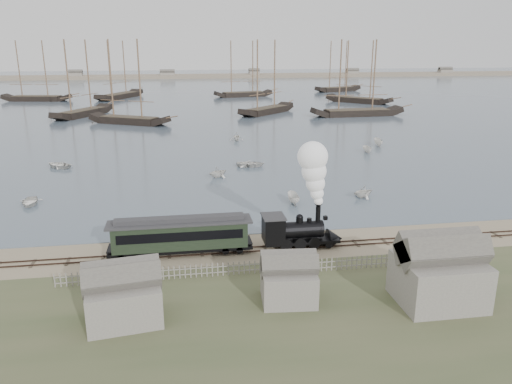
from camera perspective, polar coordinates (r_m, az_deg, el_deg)
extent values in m
plane|color=tan|center=(49.26, -1.63, -5.79)|extent=(600.00, 600.00, 0.00)
cube|color=#4C5C6D|center=(216.07, -7.61, 11.47)|extent=(600.00, 336.00, 0.06)
cube|color=#31221B|center=(46.94, -1.23, -6.83)|extent=(120.00, 0.08, 0.12)
cube|color=#31221B|center=(47.85, -1.40, -6.36)|extent=(120.00, 0.08, 0.12)
cube|color=#3A3025|center=(47.42, -1.32, -6.67)|extent=(120.00, 1.80, 0.06)
cube|color=gray|center=(295.84, -8.09, 12.79)|extent=(500.00, 20.00, 1.80)
cube|color=black|center=(48.12, 5.19, -5.47)|extent=(7.14, 2.10, 0.26)
cylinder|color=black|center=(47.64, 4.73, -4.33)|extent=(4.41, 1.57, 1.57)
cube|color=black|center=(47.10, 1.99, -4.26)|extent=(1.89, 2.31, 2.41)
cube|color=#323235|center=(46.66, 2.01, -2.82)|extent=(2.10, 2.52, 0.13)
cylinder|color=black|center=(47.65, 7.10, -2.59)|extent=(0.46, 0.46, 1.68)
sphere|color=black|center=(47.27, 5.01, -2.92)|extent=(0.67, 0.67, 0.67)
cone|color=black|center=(49.05, 9.01, -5.30)|extent=(1.47, 2.10, 2.10)
cube|color=black|center=(47.98, 7.93, -2.95)|extent=(0.37, 0.37, 0.37)
cube|color=black|center=(46.81, -8.56, -6.32)|extent=(13.10, 2.15, 0.33)
cube|color=black|center=(46.32, -8.63, -4.83)|extent=(12.16, 2.34, 2.34)
cube|color=black|center=(45.13, -8.63, -5.10)|extent=(11.23, 0.06, 0.84)
cube|color=black|center=(47.35, -8.66, -4.05)|extent=(11.23, 0.06, 0.84)
cube|color=#323235|center=(45.90, -8.70, -3.42)|extent=(13.10, 2.53, 0.17)
cube|color=#323235|center=(45.80, -8.71, -3.09)|extent=(11.70, 1.12, 0.42)
imported|color=silver|center=(48.84, -7.85, -5.66)|extent=(2.90, 3.89, 0.77)
imported|color=silver|center=(66.12, -24.46, -1.01)|extent=(4.01, 3.03, 0.78)
imported|color=silver|center=(72.80, -4.38, 2.32)|extent=(3.90, 4.03, 1.63)
imported|color=silver|center=(60.76, 4.28, -0.75)|extent=(3.28, 1.30, 1.26)
imported|color=silver|center=(79.05, -0.64, 3.25)|extent=(3.97, 4.96, 0.92)
imported|color=silver|center=(64.47, 12.15, 0.07)|extent=(3.40, 3.65, 1.56)
imported|color=silver|center=(98.13, 13.78, 5.54)|extent=(3.71, 1.85, 1.37)
imported|color=silver|center=(84.35, -21.63, 2.92)|extent=(5.18, 5.43, 0.92)
imported|color=silver|center=(100.53, -2.23, 6.35)|extent=(3.42, 3.02, 1.69)
imported|color=silver|center=(91.31, 12.62, 4.76)|extent=(3.20, 1.29, 1.22)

